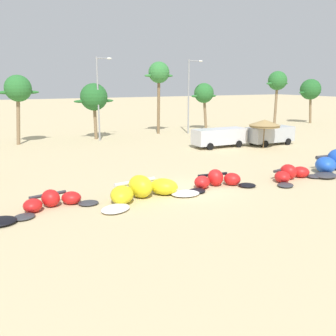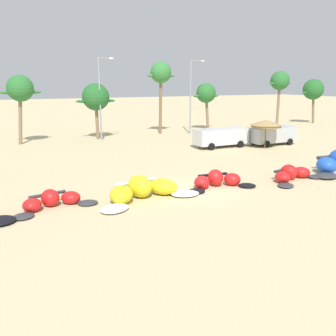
# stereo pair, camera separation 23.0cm
# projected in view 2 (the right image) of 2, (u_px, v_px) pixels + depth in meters

# --- Properties ---
(ground_plane) EXTENTS (260.00, 260.00, 0.00)m
(ground_plane) POSITION_uv_depth(u_px,v_px,m) (196.00, 189.00, 22.32)
(ground_plane) COLOR #C6B284
(kite_left) EXTENTS (4.57, 2.53, 0.90)m
(kite_left) POSITION_uv_depth(u_px,v_px,m) (52.00, 201.00, 19.07)
(kite_left) COLOR #333338
(kite_left) RESTS_ON ground
(kite_left_of_center) EXTENTS (6.37, 3.40, 1.26)m
(kite_left_of_center) POSITION_uv_depth(u_px,v_px,m) (143.00, 190.00, 20.48)
(kite_left_of_center) COLOR white
(kite_left_of_center) RESTS_ON ground
(kite_center) EXTENTS (4.73, 2.40, 1.04)m
(kite_center) POSITION_uv_depth(u_px,v_px,m) (217.00, 180.00, 22.80)
(kite_center) COLOR black
(kite_center) RESTS_ON ground
(kite_right_of_center) EXTENTS (4.76, 2.70, 1.00)m
(kite_right_of_center) POSITION_uv_depth(u_px,v_px,m) (292.00, 174.00, 24.35)
(kite_right_of_center) COLOR #333338
(kite_right_of_center) RESTS_ON ground
(beach_umbrella_middle) EXTENTS (3.02, 3.02, 2.80)m
(beach_umbrella_middle) POSITION_uv_depth(u_px,v_px,m) (266.00, 123.00, 35.46)
(beach_umbrella_middle) COLOR brown
(beach_umbrella_middle) RESTS_ON ground
(parked_van) EXTENTS (5.07, 2.33, 1.84)m
(parked_van) POSITION_uv_depth(u_px,v_px,m) (271.00, 134.00, 37.81)
(parked_van) COLOR #B2B7BC
(parked_van) RESTS_ON ground
(parked_car_second) EXTENTS (5.44, 2.28, 1.84)m
(parked_car_second) POSITION_uv_depth(u_px,v_px,m) (220.00, 136.00, 36.44)
(parked_car_second) COLOR silver
(parked_car_second) RESTS_ON ground
(palm_left) EXTENTS (4.02, 2.68, 7.04)m
(palm_left) POSITION_uv_depth(u_px,v_px,m) (20.00, 89.00, 37.40)
(palm_left) COLOR #7F6647
(palm_left) RESTS_ON ground
(palm_left_of_gap) EXTENTS (4.52, 3.01, 6.21)m
(palm_left_of_gap) POSITION_uv_depth(u_px,v_px,m) (96.00, 97.00, 40.98)
(palm_left_of_gap) COLOR #7F6647
(palm_left_of_gap) RESTS_ON ground
(palm_center_left) EXTENTS (3.85, 2.56, 8.73)m
(palm_center_left) POSITION_uv_depth(u_px,v_px,m) (161.00, 74.00, 44.90)
(palm_center_left) COLOR brown
(palm_center_left) RESTS_ON ground
(palm_center_right) EXTENTS (3.89, 2.59, 6.20)m
(palm_center_right) POSITION_uv_depth(u_px,v_px,m) (206.00, 94.00, 48.84)
(palm_center_right) COLOR #7F6647
(palm_center_right) RESTS_ON ground
(palm_right_of_gap) EXTENTS (3.88, 2.59, 7.79)m
(palm_right_of_gap) POSITION_uv_depth(u_px,v_px,m) (280.00, 82.00, 50.69)
(palm_right_of_gap) COLOR #7F6647
(palm_right_of_gap) RESTS_ON ground
(palm_right) EXTENTS (4.68, 3.12, 6.77)m
(palm_right) POSITION_uv_depth(u_px,v_px,m) (313.00, 90.00, 56.57)
(palm_right) COLOR #7F6647
(palm_right) RESTS_ON ground
(lamppost_west_center) EXTENTS (1.78, 0.24, 8.93)m
(lamppost_west_center) POSITION_uv_depth(u_px,v_px,m) (101.00, 94.00, 39.99)
(lamppost_west_center) COLOR gray
(lamppost_west_center) RESTS_ON ground
(lamppost_east_center) EXTENTS (2.03, 0.24, 8.97)m
(lamppost_east_center) POSITION_uv_depth(u_px,v_px,m) (192.00, 93.00, 45.37)
(lamppost_east_center) COLOR gray
(lamppost_east_center) RESTS_ON ground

